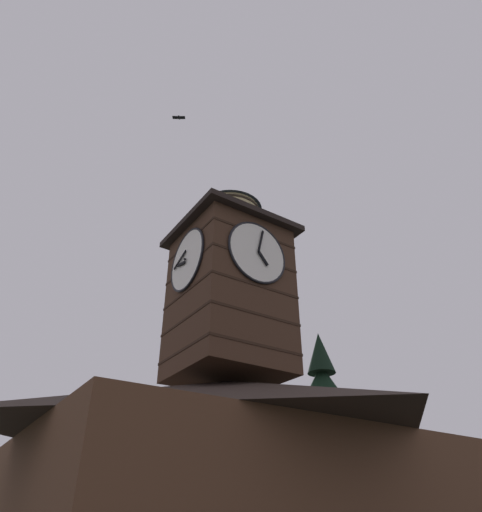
{
  "coord_description": "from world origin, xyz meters",
  "views": [
    {
      "loc": [
        7.32,
        13.77,
        1.56
      ],
      "look_at": [
        -1.88,
        -0.14,
        11.63
      ],
      "focal_mm": 31.8,
      "sensor_mm": 36.0,
      "label": 1
    }
  ],
  "objects_px": {
    "clock_tower": "(229,285)",
    "pine_tree_aside": "(328,440)",
    "moon": "(217,386)",
    "pine_tree_behind": "(219,390)",
    "building_main": "(227,472)",
    "flying_bird_high": "(179,118)"
  },
  "relations": [
    {
      "from": "clock_tower",
      "to": "flying_bird_high",
      "type": "relative_size",
      "value": 13.21
    },
    {
      "from": "clock_tower",
      "to": "pine_tree_behind",
      "type": "height_order",
      "value": "pine_tree_behind"
    },
    {
      "from": "clock_tower",
      "to": "pine_tree_aside",
      "type": "xyz_separation_m",
      "value": [
        -9.31,
        -4.82,
        -4.51
      ]
    },
    {
      "from": "pine_tree_behind",
      "to": "building_main",
      "type": "bearing_deg",
      "value": 63.08
    },
    {
      "from": "moon",
      "to": "pine_tree_aside",
      "type": "bearing_deg",
      "value": 72.85
    },
    {
      "from": "pine_tree_behind",
      "to": "flying_bird_high",
      "type": "height_order",
      "value": "flying_bird_high"
    },
    {
      "from": "moon",
      "to": "flying_bird_high",
      "type": "distance_m",
      "value": 34.22
    },
    {
      "from": "moon",
      "to": "flying_bird_high",
      "type": "height_order",
      "value": "flying_bird_high"
    },
    {
      "from": "pine_tree_aside",
      "to": "moon",
      "type": "bearing_deg",
      "value": -107.15
    },
    {
      "from": "clock_tower",
      "to": "moon",
      "type": "bearing_deg",
      "value": -119.75
    },
    {
      "from": "clock_tower",
      "to": "pine_tree_aside",
      "type": "distance_m",
      "value": 11.41
    },
    {
      "from": "flying_bird_high",
      "to": "moon",
      "type": "bearing_deg",
      "value": -124.52
    },
    {
      "from": "flying_bird_high",
      "to": "clock_tower",
      "type": "bearing_deg",
      "value": 138.95
    },
    {
      "from": "building_main",
      "to": "pine_tree_behind",
      "type": "distance_m",
      "value": 6.66
    },
    {
      "from": "pine_tree_aside",
      "to": "flying_bird_high",
      "type": "height_order",
      "value": "flying_bird_high"
    },
    {
      "from": "pine_tree_aside",
      "to": "moon",
      "type": "xyz_separation_m",
      "value": [
        -7.7,
        -24.93,
        9.56
      ]
    },
    {
      "from": "clock_tower",
      "to": "moon",
      "type": "distance_m",
      "value": 34.64
    },
    {
      "from": "clock_tower",
      "to": "pine_tree_aside",
      "type": "relative_size",
      "value": 0.76
    },
    {
      "from": "clock_tower",
      "to": "pine_tree_behind",
      "type": "xyz_separation_m",
      "value": [
        -2.5,
        -4.86,
        -2.86
      ]
    },
    {
      "from": "pine_tree_behind",
      "to": "pine_tree_aside",
      "type": "bearing_deg",
      "value": 179.7
    },
    {
      "from": "pine_tree_behind",
      "to": "flying_bird_high",
      "type": "distance_m",
      "value": 14.23
    },
    {
      "from": "clock_tower",
      "to": "flying_bird_high",
      "type": "distance_m",
      "value": 10.65
    }
  ]
}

